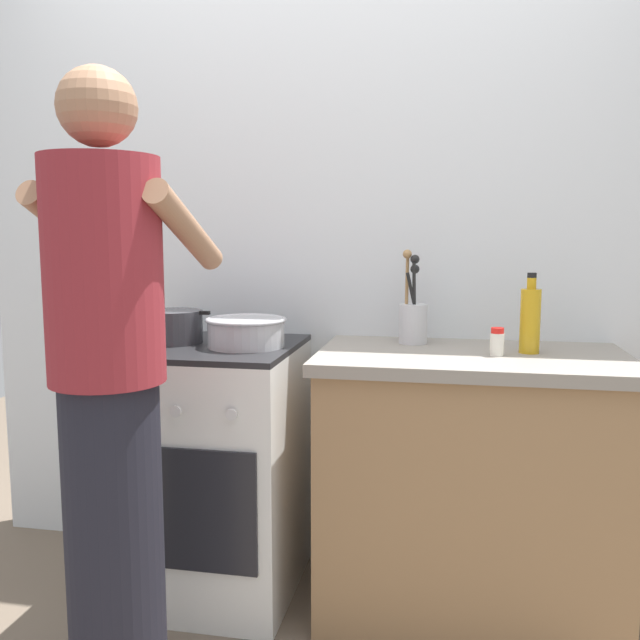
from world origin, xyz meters
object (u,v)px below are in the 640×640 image
Objects in this scene: spice_bottle at (497,342)px; oil_bottle at (530,319)px; stove_range at (213,468)px; person at (110,396)px; mixing_bowl at (246,331)px; pot at (173,327)px; utensil_crock at (413,318)px.

oil_bottle is (0.11, 0.07, 0.07)m from spice_bottle.
person reaches higher than stove_range.
stove_range is 0.53× the size of person.
person is (-1.13, -0.65, -0.15)m from oil_bottle.
spice_bottle is at bearing -0.86° from mixing_bowl.
pot is at bearing 175.42° from stove_range.
pot reaches higher than stove_range.
stove_range is 2.71× the size of utensil_crock.
utensil_crock is 0.34m from spice_bottle.
person is (-0.19, -0.59, -0.09)m from mixing_bowl.
oil_bottle is at bearing 29.98° from person.
person is at bearing -133.96° from utensil_crock.
pot is 0.98× the size of mixing_bowl.
spice_bottle is at bearing -35.22° from utensil_crock.
mixing_bowl is 0.63m from person.
pot is 1.04× the size of oil_bottle.
spice_bottle is at bearing 29.52° from person.
mixing_bowl is at bearing -161.83° from utensil_crock.
spice_bottle is 0.05× the size of person.
person reaches higher than utensil_crock.
mixing_bowl is 0.59m from utensil_crock.
oil_bottle is 1.32m from person.
stove_range is at bearing 177.95° from spice_bottle.
person is at bearing -94.72° from stove_range.
spice_bottle is at bearing -2.05° from stove_range.
person reaches higher than mixing_bowl.
utensil_crock is (0.70, 0.16, 0.54)m from stove_range.
utensil_crock is at bearing 162.20° from oil_bottle.
mixing_bowl reaches higher than stove_range.
pot is 0.16× the size of person.
mixing_bowl is at bearing -9.08° from stove_range.
person is at bearing -107.82° from mixing_bowl.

